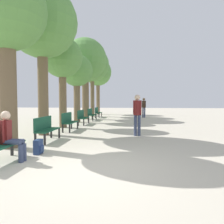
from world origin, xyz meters
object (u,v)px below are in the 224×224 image
object	(u,v)px
tree_row_0	(6,15)
pedestrian_near	(137,112)
bench_row_3	(82,116)
backpack	(39,147)
bench_row_1	(46,127)
pedestrian_mid	(136,106)
bench_row_5	(98,112)
tree_row_5	(92,65)
bench_row_2	(69,120)
tree_row_4	(85,60)
person_seated	(10,135)
tree_row_1	(42,24)
pedestrian_far	(144,106)
bench_row_4	(91,114)
tree_row_6	(98,73)
tree_row_3	(77,72)
tree_row_2	(62,59)

from	to	relation	value
tree_row_0	pedestrian_near	world-z (taller)	tree_row_0
bench_row_3	backpack	distance (m)	7.61
bench_row_1	pedestrian_mid	distance (m)	14.42
bench_row_5	tree_row_5	xyz separation A→B (m)	(-0.71, 1.28, 4.31)
bench_row_5	backpack	bearing A→B (deg)	-87.49
bench_row_2	tree_row_4	bearing A→B (deg)	95.89
tree_row_4	pedestrian_near	xyz separation A→B (m)	(4.10, -8.18, -3.73)
bench_row_1	person_seated	xyz separation A→B (m)	(0.23, -2.69, 0.15)
bench_row_1	tree_row_5	world-z (taller)	tree_row_5
tree_row_1	bench_row_2	bearing A→B (deg)	62.81
tree_row_1	pedestrian_far	bearing A→B (deg)	64.94
bench_row_4	tree_row_0	xyz separation A→B (m)	(-0.71, -9.73, 3.66)
tree_row_0	bench_row_4	bearing A→B (deg)	85.82
tree_row_0	tree_row_6	xyz separation A→B (m)	(0.00, 17.03, 0.35)
tree_row_0	bench_row_5	bearing A→B (deg)	86.76
bench_row_1	tree_row_1	xyz separation A→B (m)	(-0.71, 1.46, 4.29)
bench_row_5	tree_row_4	bearing A→B (deg)	-113.61
bench_row_1	pedestrian_far	bearing A→B (deg)	70.78
bench_row_3	pedestrian_far	world-z (taller)	pedestrian_far
tree_row_5	pedestrian_mid	size ratio (longest dim) A/B	3.91
tree_row_3	bench_row_2	bearing A→B (deg)	-80.45
bench_row_3	tree_row_5	bearing A→B (deg)	95.83
bench_row_2	tree_row_4	distance (m)	8.12
tree_row_3	pedestrian_mid	xyz separation A→B (m)	(4.15, 6.93, -2.53)
tree_row_0	tree_row_1	size ratio (longest dim) A/B	0.87
tree_row_6	pedestrian_far	xyz separation A→B (m)	(4.80, -4.10, -3.53)
bench_row_3	pedestrian_near	bearing A→B (deg)	-50.53
bench_row_4	tree_row_1	size ratio (longest dim) A/B	0.24
bench_row_3	bench_row_5	size ratio (longest dim) A/B	1.00
bench_row_3	tree_row_4	world-z (taller)	tree_row_4
bench_row_1	tree_row_3	world-z (taller)	tree_row_3
bench_row_2	bench_row_4	distance (m)	5.68
tree_row_2	person_seated	distance (m)	7.51
tree_row_1	tree_row_3	bearing A→B (deg)	90.00
bench_row_1	tree_row_0	distance (m)	3.91
tree_row_3	tree_row_5	world-z (taller)	tree_row_5
tree_row_4	pedestrian_far	xyz separation A→B (m)	(4.80, 1.98, -3.75)
person_seated	pedestrian_near	xyz separation A→B (m)	(3.17, 4.25, 0.34)
bench_row_4	pedestrian_mid	bearing A→B (deg)	57.87
tree_row_1	pedestrian_mid	world-z (taller)	tree_row_1
tree_row_2	tree_row_5	world-z (taller)	tree_row_5
tree_row_4	pedestrian_near	bearing A→B (deg)	-63.35
tree_row_1	bench_row_4	bearing A→B (deg)	84.25
bench_row_5	tree_row_2	bearing A→B (deg)	-95.58
bench_row_2	tree_row_5	distance (m)	10.74
bench_row_5	tree_row_0	size ratio (longest dim) A/B	0.27
tree_row_5	bench_row_4	bearing A→B (deg)	-80.21
bench_row_1	bench_row_3	world-z (taller)	same
bench_row_1	pedestrian_mid	bearing A→B (deg)	76.21
person_seated	backpack	bearing A→B (deg)	65.75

